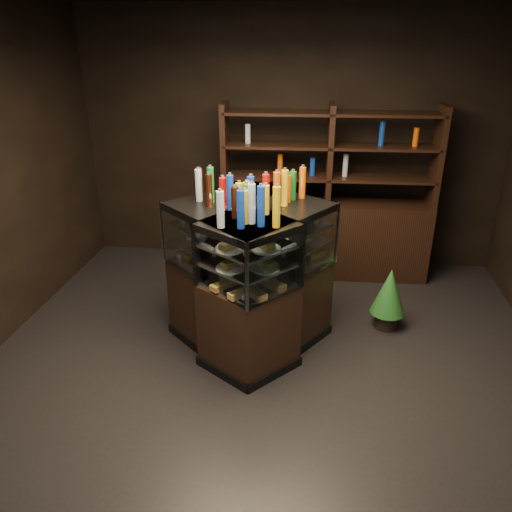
{
  "coord_description": "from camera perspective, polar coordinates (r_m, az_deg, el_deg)",
  "views": [
    {
      "loc": [
        0.4,
        -3.48,
        2.7
      ],
      "look_at": [
        -0.09,
        0.23,
        1.01
      ],
      "focal_mm": 35.0,
      "sensor_mm": 36.0,
      "label": 1
    }
  ],
  "objects": [
    {
      "name": "back_shelving",
      "position": [
        5.92,
        7.91,
        3.36
      ],
      "size": [
        2.4,
        0.54,
        2.0
      ],
      "rotation": [
        0.0,
        0.0,
        0.05
      ],
      "color": "black",
      "rests_on": "ground"
    },
    {
      "name": "potted_conifer",
      "position": [
        5.0,
        15.02,
        -3.81
      ],
      "size": [
        0.34,
        0.34,
        0.72
      ],
      "rotation": [
        0.0,
        0.0,
        0.38
      ],
      "color": "black",
      "rests_on": "ground"
    },
    {
      "name": "food_display",
      "position": [
        4.24,
        -0.81,
        0.98
      ],
      "size": [
        1.21,
        1.03,
        0.42
      ],
      "color": "#D5984C",
      "rests_on": "display_case"
    },
    {
      "name": "room_shell",
      "position": [
        3.59,
        1.04,
        12.13
      ],
      "size": [
        5.02,
        5.02,
        3.01
      ],
      "color": "black",
      "rests_on": "ground"
    },
    {
      "name": "bottles_top",
      "position": [
        4.08,
        -0.85,
        6.88
      ],
      "size": [
        1.04,
        0.89,
        0.3
      ],
      "color": "#0F38B2",
      "rests_on": "display_case"
    },
    {
      "name": "ground",
      "position": [
        4.42,
        0.84,
        -13.28
      ],
      "size": [
        5.0,
        5.0,
        0.0
      ],
      "primitive_type": "plane",
      "color": "black",
      "rests_on": "ground"
    },
    {
      "name": "display_case",
      "position": [
        4.5,
        -0.77,
        -5.66
      ],
      "size": [
        1.59,
        1.36,
        1.34
      ],
      "rotation": [
        0.0,
        0.0,
        0.12
      ],
      "color": "black",
      "rests_on": "ground"
    }
  ]
}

